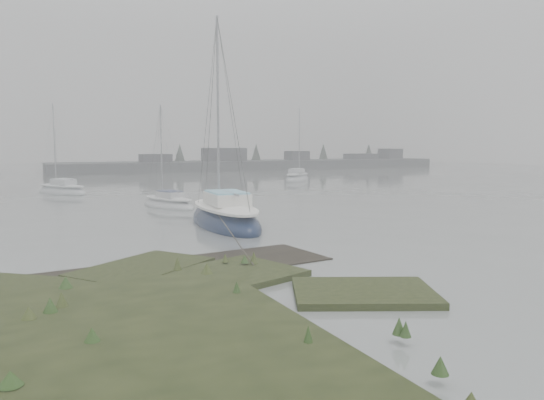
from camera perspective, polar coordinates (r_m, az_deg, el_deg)
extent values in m
plane|color=slate|center=(42.07, -15.76, 0.57)|extent=(160.00, 160.00, 0.00)
cube|color=#4C4F51|center=(80.53, -1.42, 3.72)|extent=(60.00, 8.00, 1.60)
cube|color=#424247|center=(74.34, -12.42, 4.01)|extent=(4.00, 3.00, 2.20)
cube|color=#424247|center=(77.27, -5.18, 4.49)|extent=(6.00, 3.00, 3.00)
cube|color=#424247|center=(82.28, 2.69, 4.42)|extent=(3.00, 3.00, 2.50)
cube|color=#424247|center=(88.65, 9.54, 4.30)|extent=(5.00, 3.00, 2.00)
cube|color=#424247|center=(92.24, 12.59, 4.55)|extent=(3.00, 3.00, 2.80)
cone|color=#384238|center=(77.27, -9.89, 4.72)|extent=(2.00, 2.00, 3.50)
cone|color=#384238|center=(81.40, -1.71, 4.87)|extent=(2.00, 2.00, 3.50)
cone|color=#384238|center=(87.00, 5.54, 4.92)|extent=(2.00, 2.00, 3.50)
cone|color=#384238|center=(92.00, 10.35, 4.91)|extent=(2.00, 2.00, 3.50)
ellipsoid|color=#111C39|center=(25.14, -5.09, -2.46)|extent=(2.98, 7.69, 1.83)
ellipsoid|color=white|center=(25.04, -5.11, -0.80)|extent=(2.42, 6.69, 0.52)
cube|color=white|center=(24.68, -4.90, 0.16)|extent=(1.79, 2.69, 0.54)
cube|color=#8ACDE5|center=(24.66, -4.91, 0.85)|extent=(1.66, 2.47, 0.09)
cylinder|color=#939399|center=(25.85, -5.84, 9.80)|extent=(0.12, 0.12, 8.61)
cylinder|color=#939399|center=(24.45, -4.76, 0.81)|extent=(0.30, 3.01, 0.10)
ellipsoid|color=silver|center=(32.77, -11.10, -0.66)|extent=(3.06, 4.99, 1.15)
ellipsoid|color=silver|center=(32.72, -11.12, 0.15)|extent=(2.56, 4.31, 0.33)
cube|color=silver|center=(32.53, -10.92, 0.62)|extent=(1.50, 1.87, 0.34)
cube|color=#1D254D|center=(32.51, -10.93, 0.95)|extent=(1.39, 1.72, 0.05)
cylinder|color=#939399|center=(33.06, -11.82, 5.31)|extent=(0.07, 0.07, 5.42)
cylinder|color=#939399|center=(32.40, -10.79, 0.94)|extent=(0.69, 1.81, 0.06)
ellipsoid|color=silver|center=(44.28, -21.67, 0.75)|extent=(4.23, 5.46, 1.29)
ellipsoid|color=silver|center=(44.24, -21.70, 1.42)|extent=(3.58, 4.69, 0.36)
cube|color=silver|center=(44.03, -21.54, 1.82)|extent=(1.91, 2.15, 0.38)
cube|color=silver|center=(44.02, -21.55, 2.10)|extent=(1.77, 1.98, 0.06)
cylinder|color=#939399|center=(44.68, -22.37, 5.68)|extent=(0.08, 0.08, 6.08)
cylinder|color=#939399|center=(43.89, -21.44, 2.09)|extent=(1.15, 1.86, 0.07)
ellipsoid|color=#B7BBC1|center=(56.17, 2.73, 2.21)|extent=(5.44, 5.53, 1.42)
ellipsoid|color=silver|center=(56.13, 2.73, 2.78)|extent=(4.64, 4.73, 0.40)
cube|color=silver|center=(55.87, 2.67, 3.13)|extent=(2.29, 2.31, 0.42)
cube|color=silver|center=(55.86, 2.67, 3.37)|extent=(2.12, 2.13, 0.07)
cylinder|color=#939399|center=(56.77, 2.96, 6.48)|extent=(0.09, 0.09, 6.67)
cylinder|color=#939399|center=(55.70, 2.62, 3.36)|extent=(1.68, 1.73, 0.08)
ellipsoid|color=#B9BCC2|center=(74.92, -21.71, 2.72)|extent=(4.68, 2.85, 1.08)
ellipsoid|color=white|center=(74.90, -21.72, 3.05)|extent=(4.05, 2.39, 0.31)
cube|color=white|center=(74.84, -21.59, 3.26)|extent=(1.76, 1.40, 0.32)
cube|color=#B7BAC4|center=(74.83, -21.59, 3.40)|extent=(1.61, 1.30, 0.05)
cylinder|color=#939399|center=(74.98, -22.23, 5.15)|extent=(0.07, 0.07, 5.09)
cylinder|color=#939399|center=(74.80, -21.50, 3.40)|extent=(1.70, 0.64, 0.06)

